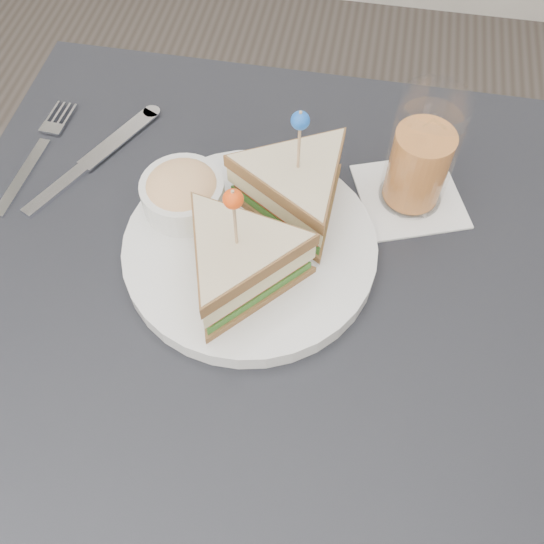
{
  "coord_description": "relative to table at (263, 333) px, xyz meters",
  "views": [
    {
      "loc": [
        0.07,
        -0.33,
        1.34
      ],
      "look_at": [
        0.01,
        0.01,
        0.8
      ],
      "focal_mm": 40.0,
      "sensor_mm": 36.0,
      "label": 1
    }
  ],
  "objects": [
    {
      "name": "ground_plane",
      "position": [
        0.0,
        0.0,
        -0.67
      ],
      "size": [
        3.5,
        3.5,
        0.0
      ],
      "primitive_type": "plane",
      "color": "#3F3833"
    },
    {
      "name": "cutlery_knife",
      "position": [
        -0.26,
        0.16,
        0.08
      ],
      "size": [
        0.13,
        0.22,
        0.01
      ],
      "rotation": [
        0.0,
        0.0,
        -0.47
      ],
      "color": "silver",
      "rests_on": "table"
    },
    {
      "name": "plate_meal",
      "position": [
        -0.02,
        0.07,
        0.12
      ],
      "size": [
        0.37,
        0.37,
        0.17
      ],
      "rotation": [
        0.0,
        0.0,
        0.31
      ],
      "color": "white",
      "rests_on": "table"
    },
    {
      "name": "table",
      "position": [
        0.0,
        0.0,
        0.0
      ],
      "size": [
        0.8,
        0.8,
        0.75
      ],
      "color": "black",
      "rests_on": "ground"
    },
    {
      "name": "drink_set",
      "position": [
        0.15,
        0.18,
        0.15
      ],
      "size": [
        0.16,
        0.16,
        0.16
      ],
      "rotation": [
        0.0,
        0.0,
        0.36
      ],
      "color": "white",
      "rests_on": "table"
    },
    {
      "name": "cutlery_fork",
      "position": [
        -0.34,
        0.17,
        0.08
      ],
      "size": [
        0.04,
        0.21,
        0.01
      ],
      "rotation": [
        0.0,
        0.0,
        -0.06
      ],
      "color": "silver",
      "rests_on": "table"
    }
  ]
}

